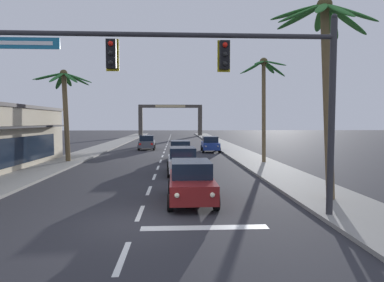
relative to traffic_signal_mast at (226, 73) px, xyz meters
The scene contains 14 objects.
ground_plane 5.77m from the traffic_signal_mast, behind, with size 220.00×220.00×0.00m, color #2D2D33.
sidewalk_right 20.95m from the traffic_signal_mast, 76.32° to the left, with size 3.20×110.00×0.14m, color gray.
sidewalk_left 23.06m from the traffic_signal_mast, 118.57° to the left, with size 3.20×110.00×0.14m, color gray.
lane_markings 21.56m from the traffic_signal_mast, 97.03° to the left, with size 4.28×89.98×0.01m.
traffic_signal_mast is the anchor object (origin of this frame).
sedan_lead_at_stop_bar 4.95m from the traffic_signal_mast, 111.92° to the left, with size 1.98×4.47×1.68m.
sedan_third_in_queue 10.60m from the traffic_signal_mast, 97.49° to the left, with size 2.06×4.50×1.68m.
sedan_fifth_in_queue 17.33m from the traffic_signal_mast, 94.44° to the left, with size 1.98×4.47×1.68m.
sedan_oncoming_far 28.46m from the traffic_signal_mast, 100.53° to the left, with size 2.06×4.50×1.68m.
sedan_parked_nearest_kerb 24.86m from the traffic_signal_mast, 85.15° to the left, with size 2.02×4.48×1.68m.
palm_left_second 18.88m from the traffic_signal_mast, 124.03° to the left, with size 4.85×4.74×7.45m.
palm_right_nearest 4.97m from the traffic_signal_mast, 26.62° to the left, with size 3.97×3.99×8.25m.
palm_right_second 15.24m from the traffic_signal_mast, 70.11° to the left, with size 3.81×3.63×8.27m.
town_gateway_arch 63.33m from the traffic_signal_mast, 92.70° to the left, with size 14.51×0.90×7.15m.
Camera 1 is at (1.32, -10.44, 3.33)m, focal length 30.05 mm.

